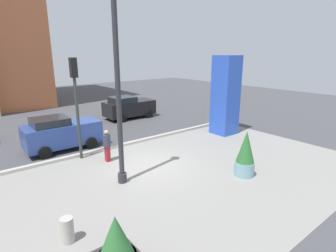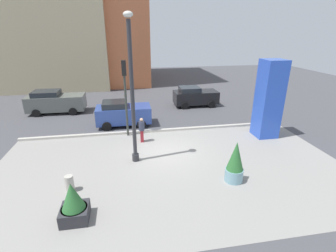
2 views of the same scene
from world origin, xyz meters
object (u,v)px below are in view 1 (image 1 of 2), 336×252
art_pillar_blue (225,96)px  pedestrian_by_curb (107,144)px  lamp_post (118,95)px  potted_plant_curbside (245,155)px  traffic_light_corner (76,93)px  car_curb_west (61,133)px  concrete_bollard (67,230)px  car_intersection (129,107)px  potted_plant_by_pillar (117,249)px

art_pillar_blue → pedestrian_by_curb: 8.25m
lamp_post → potted_plant_curbside: (4.41, -2.70, -2.65)m
traffic_light_corner → car_curb_west: size_ratio=1.26×
concrete_bollard → car_intersection: 14.71m
car_intersection → concrete_bollard: bearing=-127.2°
car_intersection → car_curb_west: 7.65m
concrete_bollard → car_intersection: car_intersection is taller
car_intersection → car_curb_west: (-6.54, -3.97, 0.03)m
traffic_light_corner → pedestrian_by_curb: 2.82m
art_pillar_blue → potted_plant_curbside: (-4.20, -4.68, -1.53)m
car_curb_west → art_pillar_blue: bearing=-21.0°
pedestrian_by_curb → car_intersection: bearing=52.8°
lamp_post → car_curb_west: (-0.61, 5.52, -2.68)m
art_pillar_blue → concrete_bollard: 12.48m
art_pillar_blue → potted_plant_curbside: 6.47m
art_pillar_blue → pedestrian_by_curb: art_pillar_blue is taller
car_intersection → pedestrian_by_curb: car_intersection is taller
lamp_post → car_intersection: (5.93, 9.49, -2.71)m
lamp_post → car_intersection: size_ratio=1.86×
car_intersection → pedestrian_by_curb: 8.93m
potted_plant_by_pillar → potted_plant_curbside: bearing=11.6°
art_pillar_blue → car_curb_west: (-9.22, 3.55, -1.56)m
potted_plant_curbside → car_intersection: bearing=82.9°
potted_plant_by_pillar → traffic_light_corner: traffic_light_corner is taller
traffic_light_corner → pedestrian_by_curb: size_ratio=3.10×
pedestrian_by_curb → concrete_bollard: bearing=-127.2°
concrete_bollard → traffic_light_corner: bearing=65.5°
art_pillar_blue → potted_plant_by_pillar: (-11.04, -6.08, -1.76)m
lamp_post → art_pillar_blue: 8.90m
potted_plant_curbside → car_curb_west: potted_plant_curbside is taller
art_pillar_blue → potted_plant_by_pillar: size_ratio=3.12×
art_pillar_blue → car_curb_west: 10.00m
car_curb_west → traffic_light_corner: bearing=-81.8°
traffic_light_corner → lamp_post: bearing=-84.7°
potted_plant_curbside → traffic_light_corner: traffic_light_corner is taller
lamp_post → potted_plant_curbside: size_ratio=3.72×
potted_plant_by_pillar → traffic_light_corner: size_ratio=0.32×
traffic_light_corner → concrete_bollard: bearing=-114.5°
potted_plant_curbside → traffic_light_corner: 8.18m
potted_plant_by_pillar → concrete_bollard: (-0.53, 1.89, -0.35)m
concrete_bollard → car_curb_west: size_ratio=0.19×
potted_plant_curbside → car_curb_west: size_ratio=0.51×
traffic_light_corner → car_intersection: (6.26, 5.94, -2.39)m
traffic_light_corner → car_intersection: bearing=43.5°
car_curb_west → lamp_post: bearing=-83.7°
traffic_light_corner → car_intersection: traffic_light_corner is taller
art_pillar_blue → concrete_bollard: size_ratio=6.61×
concrete_bollard → car_intersection: size_ratio=0.19×
art_pillar_blue → car_intersection: bearing=109.6°
lamp_post → potted_plant_by_pillar: 5.58m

